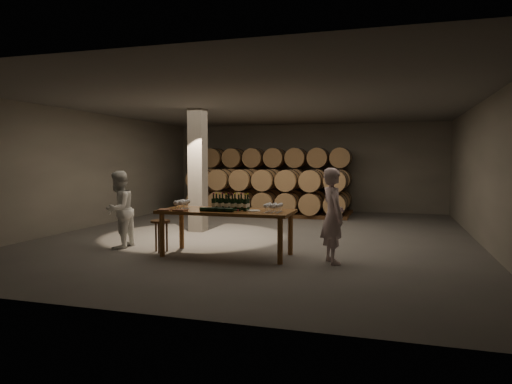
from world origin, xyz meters
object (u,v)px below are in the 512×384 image
(bottle_cluster, at_px, (231,204))
(stool, at_px, (160,226))
(plate, at_px, (253,211))
(tasting_table, at_px, (227,215))
(person_woman, at_px, (119,209))
(person_man, at_px, (333,216))
(notebook_near, at_px, (180,210))

(bottle_cluster, distance_m, stool, 1.57)
(bottle_cluster, height_order, plate, bottle_cluster)
(bottle_cluster, bearing_deg, tasting_table, 178.10)
(person_woman, bearing_deg, person_man, 85.26)
(tasting_table, distance_m, person_woman, 2.48)
(tasting_table, relative_size, notebook_near, 10.64)
(tasting_table, xyz_separation_m, notebook_near, (-0.79, -0.42, 0.12))
(plate, height_order, person_man, person_man)
(bottle_cluster, xyz_separation_m, plate, (0.47, -0.02, -0.11))
(tasting_table, xyz_separation_m, plate, (0.56, -0.03, 0.11))
(plate, distance_m, stool, 2.01)
(bottle_cluster, relative_size, stool, 1.13)
(tasting_table, distance_m, stool, 1.44)
(bottle_cluster, xyz_separation_m, notebook_near, (-0.87, -0.41, -0.10))
(bottle_cluster, xyz_separation_m, stool, (-1.50, -0.06, -0.49))
(notebook_near, distance_m, stool, 0.81)
(person_man, bearing_deg, tasting_table, 60.82)
(plate, height_order, person_woman, person_woman)
(plate, distance_m, notebook_near, 1.40)
(plate, xyz_separation_m, person_woman, (-3.03, 0.12, -0.08))
(plate, relative_size, stool, 0.42)
(bottle_cluster, xyz_separation_m, person_woman, (-2.56, 0.09, -0.20))
(bottle_cluster, bearing_deg, person_man, -1.64)
(person_woman, bearing_deg, bottle_cluster, 85.09)
(person_man, bearing_deg, notebook_near, 69.58)
(stool, distance_m, person_man, 3.50)
(tasting_table, bearing_deg, person_woman, 177.96)
(notebook_near, bearing_deg, stool, 154.31)
(plate, bearing_deg, bottle_cluster, 177.00)
(person_man, bearing_deg, plate, 61.26)
(notebook_near, distance_m, person_man, 2.88)
(bottle_cluster, height_order, notebook_near, bottle_cluster)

